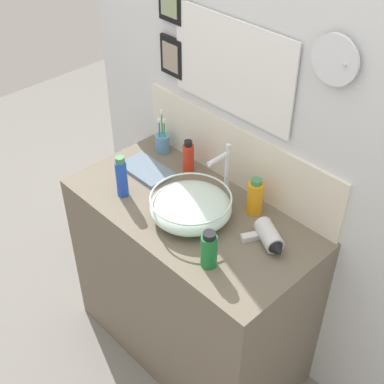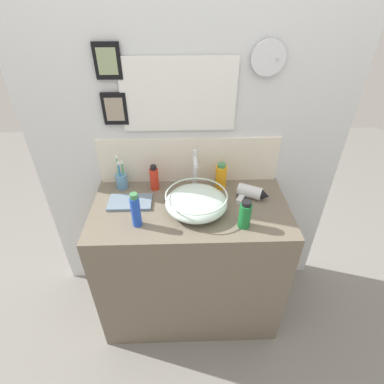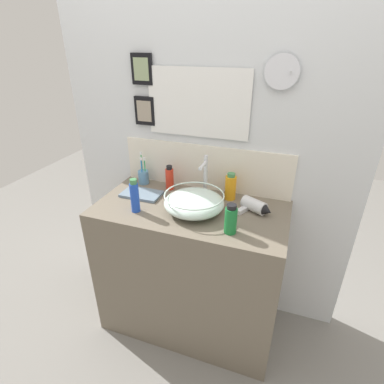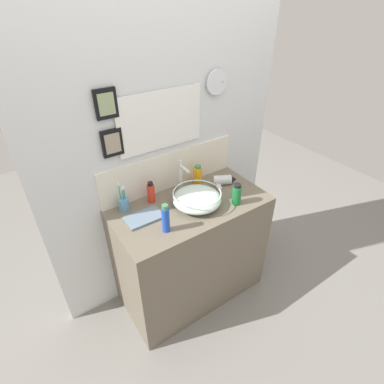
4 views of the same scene
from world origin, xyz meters
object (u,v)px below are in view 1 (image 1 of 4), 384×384
Objects in this scene: toothbrush_cup at (162,143)px; hand_towel at (146,170)px; soap_dispenser at (188,157)px; shampoo_bottle at (255,197)px; glass_bowl_sink at (191,206)px; hair_drier at (269,238)px; spray_bottle at (122,177)px; faucet at (225,168)px; lotion_bottle at (209,250)px.

toothbrush_cup is 0.17m from hand_towel.
shampoo_bottle is at bearing -0.11° from soap_dispenser.
hair_drier is at bearing 17.89° from glass_bowl_sink.
toothbrush_cup is 0.36m from spray_bottle.
faucet is 0.44m from toothbrush_cup.
soap_dispenser is at bearing 169.06° from hair_drier.
shampoo_bottle is 0.69× the size of hand_towel.
spray_bottle is at bearing -145.20° from shampoo_bottle.
toothbrush_cup is at bearing 152.05° from glass_bowl_sink.
hair_drier is (0.32, -0.09, -0.11)m from faucet.
glass_bowl_sink is 0.31m from soap_dispenser.
shampoo_bottle is at bearing -1.82° from toothbrush_cup.
hair_drier is 0.25m from lotion_bottle.
lotion_bottle is at bearing -54.40° from faucet.
toothbrush_cup reaches higher than lotion_bottle.
lotion_bottle is (0.08, -0.34, -0.00)m from shampoo_bottle.
lotion_bottle reaches higher than glass_bowl_sink.
hand_towel is at bearing 161.00° from lotion_bottle.
faucet is 0.17m from shampoo_bottle.
toothbrush_cup is at bearing 170.53° from hair_drier.
hair_drier is 0.56m from soap_dispenser.
toothbrush_cup reaches higher than soap_dispenser.
spray_bottle is (-0.07, -0.31, 0.02)m from soap_dispenser.
hair_drier is 1.28× the size of lotion_bottle.
toothbrush_cup reaches higher than shampoo_bottle.
spray_bottle is (-0.45, -0.31, 0.02)m from shampoo_bottle.
spray_bottle is at bearing -160.50° from glass_bowl_sink.
lotion_bottle is 0.53m from spray_bottle.
faucet is 1.61× the size of soap_dispenser.
lotion_bottle is (-0.08, -0.23, 0.04)m from hair_drier.
toothbrush_cup is (-0.42, 0.04, -0.10)m from faucet.
glass_bowl_sink is at bearing -11.17° from hand_towel.
hair_drier is at bearing -32.62° from shampoo_bottle.
shampoo_bottle is at bearing 6.36° from faucet.
hair_drier is 0.94× the size of toothbrush_cup.
hair_drier is at bearing -9.47° from toothbrush_cup.
hair_drier is at bearing -10.94° from soap_dispenser.
faucet reaches higher than hand_towel.
soap_dispenser is at bearing 143.73° from lotion_bottle.
shampoo_bottle reaches higher than lotion_bottle.
lotion_bottle is at bearing -19.00° from hand_towel.
faucet is 1.19× the size of toothbrush_cup.
soap_dispenser reaches higher than hair_drier.
toothbrush_cup reaches higher than hair_drier.
hair_drier is at bearing 18.68° from spray_bottle.
soap_dispenser is at bearing 175.68° from faucet.
faucet is 0.40m from hand_towel.
faucet is at bearing 164.36° from hair_drier.
glass_bowl_sink is 1.55× the size of toothbrush_cup.
toothbrush_cup reaches higher than spray_bottle.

